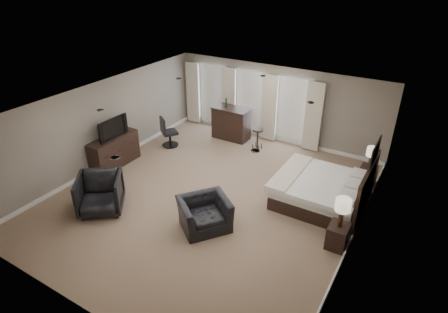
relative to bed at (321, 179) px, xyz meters
The scene contains 16 objects.
room 2.93m from the bed, 153.92° to the right, with size 7.60×8.60×2.64m.
window_bay 4.60m from the bed, 141.52° to the left, with size 5.25×0.20×2.30m.
bed is the anchor object (origin of this frame).
nightstand_near 1.75m from the bed, 58.46° to the right, with size 0.42×0.51×0.56m, color black.
nightstand_far 1.75m from the bed, 58.46° to the left, with size 0.44×0.54×0.59m, color black.
lamp_near 1.71m from the bed, 58.46° to the right, with size 0.33×0.33×0.69m, color beige.
lamp_far 1.71m from the bed, 58.46° to the left, with size 0.30×0.30×0.62m, color beige.
wall_art 1.54m from the bed, ahead, with size 0.04×0.96×0.56m, color slate.
dresser 6.17m from the bed, 168.01° to the right, with size 0.53×1.64×0.95m, color black.
tv 6.17m from the bed, 168.01° to the right, with size 1.09×0.63×0.14m, color black.
armchair_near 3.12m from the bed, 130.19° to the right, with size 1.14×0.74×1.00m, color black.
armchair_far 5.59m from the bed, 145.56° to the right, with size 1.05×0.98×1.08m, color black.
bar_counter 4.56m from the bed, 150.21° to the left, with size 1.31×0.68×1.14m, color black.
bar_stool_left 5.04m from the bed, 151.22° to the left, with size 0.38×0.38×0.81m, color black.
bar_stool_right 3.38m from the bed, 145.01° to the left, with size 0.35×0.35×0.74m, color black.
desk_chair 5.47m from the bed, behind, with size 0.53×0.53×1.05m, color black.
Camera 1 is at (4.63, -7.00, 5.69)m, focal length 30.00 mm.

